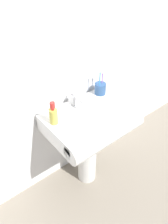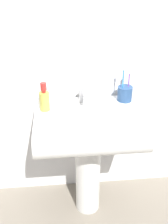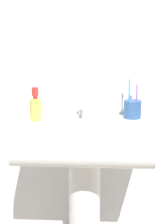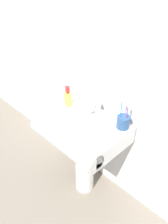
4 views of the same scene
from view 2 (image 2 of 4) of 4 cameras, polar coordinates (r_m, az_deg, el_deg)
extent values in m
plane|color=gray|center=(1.98, 0.73, -18.44)|extent=(6.00, 6.00, 0.00)
cube|color=white|center=(1.60, 0.01, 19.75)|extent=(5.00, 0.05, 2.40)
cylinder|color=white|center=(1.77, 0.79, -12.05)|extent=(0.15, 0.15, 0.58)
cube|color=white|center=(1.56, 0.88, -2.16)|extent=(0.59, 0.39, 0.13)
cylinder|color=white|center=(1.40, 1.77, -6.29)|extent=(0.59, 0.13, 0.13)
cylinder|color=silver|center=(1.64, -0.12, 3.43)|extent=(0.05, 0.05, 0.07)
cylinder|color=silver|center=(1.57, 0.08, 3.73)|extent=(0.02, 0.12, 0.02)
cube|color=silver|center=(1.62, -0.12, 4.98)|extent=(0.01, 0.06, 0.01)
cylinder|color=#2D5184|center=(1.66, 8.29, 3.71)|extent=(0.09, 0.09, 0.09)
cylinder|color=#338CD8|center=(1.62, 7.87, 5.51)|extent=(0.01, 0.01, 0.18)
cube|color=white|center=(1.59, 8.11, 8.80)|extent=(0.01, 0.01, 0.02)
cylinder|color=purple|center=(1.65, 9.04, 5.31)|extent=(0.01, 0.01, 0.15)
cube|color=white|center=(1.62, 9.27, 8.08)|extent=(0.01, 0.01, 0.02)
cylinder|color=gold|center=(1.55, -8.03, 2.16)|extent=(0.06, 0.06, 0.11)
cylinder|color=red|center=(1.52, -8.18, 4.19)|extent=(0.02, 0.02, 0.01)
cylinder|color=red|center=(1.51, -8.25, 5.14)|extent=(0.03, 0.03, 0.04)
camera|label=1|loc=(0.76, -70.21, 26.22)|focal=35.00mm
camera|label=3|loc=(0.44, 87.79, -55.46)|focal=55.00mm
camera|label=4|loc=(1.13, 66.79, 21.18)|focal=35.00mm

